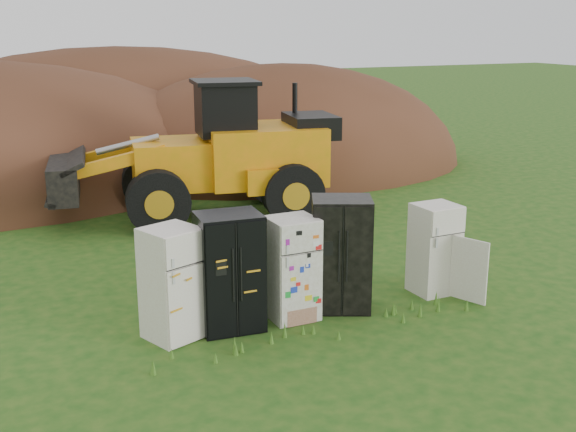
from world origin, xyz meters
name	(u,v)px	position (x,y,z in m)	size (l,w,h in m)	color
ground	(317,312)	(0.00, 0.00, 0.00)	(120.00, 120.00, 0.00)	#1B4D14
fridge_leftmost	(172,283)	(-2.52, 0.03, 0.90)	(0.79, 0.76, 1.80)	white
fridge_black_side	(230,272)	(-1.58, 0.00, 0.97)	(1.01, 0.80, 1.94)	black
fridge_sticker	(292,268)	(-0.48, -0.02, 0.88)	(0.78, 0.72, 1.75)	white
fridge_dark_mid	(341,254)	(0.47, 0.03, 0.99)	(1.01, 0.82, 1.98)	black
fridge_open_door	(435,249)	(2.41, 0.01, 0.83)	(0.76, 0.70, 1.67)	white
wheel_loader	(192,151)	(-0.11, 6.87, 1.74)	(7.18, 2.91, 3.47)	orange
dirt_mound_right	(282,165)	(4.75, 12.34, 0.00)	(13.17, 9.66, 7.04)	#472716
dirt_mound_back	(121,148)	(0.32, 18.22, 0.00)	(19.92, 13.28, 7.93)	#472716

